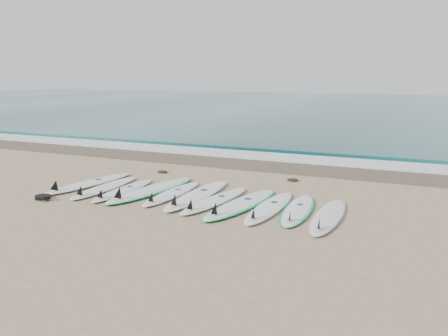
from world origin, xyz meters
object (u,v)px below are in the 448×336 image
at_px(surfboard_5, 197,195).
at_px(leash_coil, 43,197).
at_px(surfboard_0, 87,183).
at_px(surfboard_10, 328,216).

bearing_deg(surfboard_5, leash_coil, -153.71).
xyz_separation_m(surfboard_0, leash_coil, (-0.08, -1.35, -0.01)).
distance_m(surfboard_5, surfboard_10, 2.98).
xyz_separation_m(surfboard_10, leash_coil, (-6.02, -1.10, -0.00)).
bearing_deg(leash_coil, surfboard_10, 10.32).
relative_size(surfboard_5, leash_coil, 6.18).
bearing_deg(surfboard_10, surfboard_0, 178.36).
xyz_separation_m(surfboard_0, surfboard_10, (5.94, -0.26, -0.01)).
xyz_separation_m(surfboard_5, surfboard_10, (2.96, -0.34, -0.01)).
height_order(surfboard_0, surfboard_10, surfboard_0).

